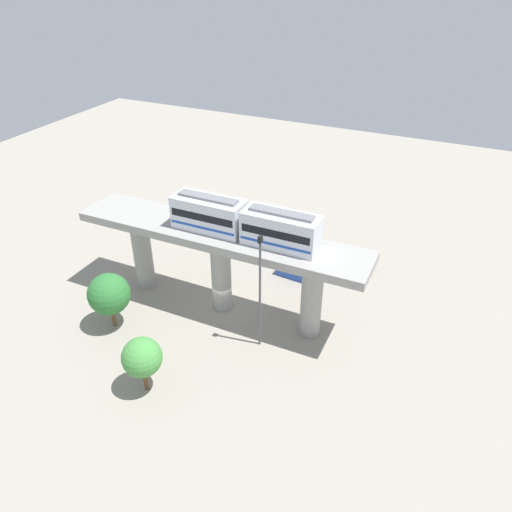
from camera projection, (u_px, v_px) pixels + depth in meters
name	position (u px, v px, depth m)	size (l,w,h in m)	color
ground_plane	(223.00, 306.00, 48.87)	(120.00, 120.00, 0.00)	gray
viaduct	(220.00, 252.00, 45.46)	(5.20, 28.00, 8.60)	#999691
train	(244.00, 221.00, 42.58)	(2.64, 13.55, 3.24)	silver
parked_car_black	(346.00, 259.00, 54.98)	(2.14, 4.34, 1.76)	black
parked_car_blue	(296.00, 270.00, 52.99)	(2.16, 4.34, 1.76)	#284CB7
tree_near_viaduct	(109.00, 294.00, 44.47)	(3.88, 3.88, 5.60)	brown
tree_mid_lot	(142.00, 357.00, 37.93)	(3.19, 3.19, 5.05)	brown
tree_far_corner	(222.00, 216.00, 58.97)	(2.57, 2.57, 4.23)	brown
signal_post	(260.00, 289.00, 40.99)	(0.44, 0.28, 11.20)	#4C4C51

